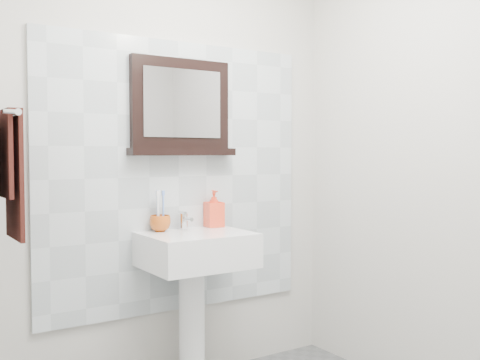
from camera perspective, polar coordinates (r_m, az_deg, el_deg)
name	(u,v)px	position (r m, az deg, el deg)	size (l,w,h in m)	color
back_wall	(177,159)	(3.17, -6.43, 2.17)	(2.00, 0.01, 2.50)	beige
left_wall	(44,163)	(1.78, -19.33, 1.64)	(0.01, 2.20, 2.50)	beige
right_wall	(459,159)	(2.98, 21.35, 1.97)	(0.01, 2.20, 2.50)	beige
splashback	(178,177)	(3.16, -6.32, 0.35)	(1.60, 0.02, 1.50)	silver
pedestal_sink	(196,267)	(3.03, -4.52, -8.79)	(0.55, 0.44, 0.96)	white
toothbrush_cup	(160,223)	(3.05, -8.11, -4.38)	(0.11, 0.11, 0.09)	#B14C14
toothbrushes	(160,209)	(3.04, -8.13, -2.90)	(0.05, 0.04, 0.21)	white
soap_dispenser	(214,209)	(3.21, -2.66, -2.91)	(0.09, 0.10, 0.21)	red
framed_mirror	(181,110)	(3.14, -6.04, 7.10)	(0.63, 0.11, 0.53)	black
towel_bar	(7,115)	(2.58, -22.57, 6.15)	(0.07, 0.40, 0.03)	silver
hand_towel	(10,164)	(2.58, -22.33, 1.48)	(0.06, 0.30, 0.55)	black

